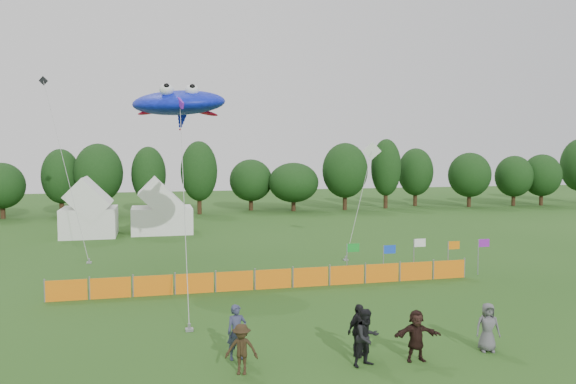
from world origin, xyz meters
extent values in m
plane|color=#234C16|center=(0.00, 0.00, 0.00)|extent=(160.00, 160.00, 0.00)
cylinder|color=#382314|center=(-21.24, 44.50, 0.96)|extent=(0.50, 0.50, 1.91)
ellipsoid|color=black|center=(-21.24, 44.50, 3.45)|extent=(4.61, 4.61, 4.30)
cylinder|color=#382314|center=(-15.73, 46.21, 1.19)|extent=(0.50, 0.50, 2.38)
ellipsoid|color=black|center=(-15.73, 46.21, 4.30)|extent=(4.09, 4.09, 5.35)
cylinder|color=#382314|center=(-11.75, 45.39, 1.29)|extent=(0.50, 0.50, 2.57)
ellipsoid|color=black|center=(-11.75, 45.39, 4.64)|extent=(5.20, 5.20, 5.79)
cylinder|color=#382314|center=(-6.44, 45.32, 1.23)|extent=(0.50, 0.50, 2.46)
ellipsoid|color=black|center=(-6.44, 45.32, 4.45)|extent=(3.78, 3.78, 5.55)
cylinder|color=#382314|center=(-0.99, 43.92, 1.33)|extent=(0.50, 0.50, 2.66)
ellipsoid|color=black|center=(-0.99, 43.92, 4.81)|extent=(4.05, 4.05, 5.99)
cylinder|color=#382314|center=(5.28, 46.53, 0.99)|extent=(0.50, 0.50, 1.98)
ellipsoid|color=black|center=(5.28, 46.53, 3.58)|extent=(5.06, 5.06, 4.46)
cylinder|color=#382314|center=(9.99, 44.56, 0.93)|extent=(0.50, 0.50, 1.86)
ellipsoid|color=black|center=(9.99, 44.56, 3.35)|extent=(5.86, 5.86, 4.18)
cylinder|color=#382314|center=(16.28, 44.38, 1.31)|extent=(0.50, 0.50, 2.62)
ellipsoid|color=black|center=(16.28, 44.38, 4.73)|extent=(5.41, 5.41, 5.89)
cylinder|color=#382314|center=(21.78, 44.99, 1.39)|extent=(0.50, 0.50, 2.78)
ellipsoid|color=black|center=(21.78, 44.99, 5.02)|extent=(3.67, 3.67, 6.26)
cylinder|color=#382314|center=(26.67, 46.88, 1.21)|extent=(0.50, 0.50, 2.42)
ellipsoid|color=black|center=(26.67, 46.88, 4.36)|extent=(4.46, 4.46, 5.44)
cylinder|color=#382314|center=(32.69, 44.13, 1.12)|extent=(0.50, 0.50, 2.24)
ellipsoid|color=black|center=(32.69, 44.13, 4.04)|extent=(5.26, 5.26, 5.03)
cylinder|color=#382314|center=(39.09, 44.15, 1.05)|extent=(0.50, 0.50, 2.10)
ellipsoid|color=black|center=(39.09, 44.15, 3.80)|extent=(4.74, 4.74, 4.73)
cylinder|color=#382314|center=(42.84, 43.69, 1.08)|extent=(0.50, 0.50, 2.16)
ellipsoid|color=black|center=(42.84, 43.69, 3.91)|extent=(4.88, 4.88, 4.87)
cube|color=white|center=(-11.16, 29.87, 1.19)|extent=(4.33, 4.33, 2.38)
cube|color=white|center=(-5.29, 30.39, 1.11)|extent=(5.06, 4.05, 2.23)
cube|color=orange|center=(-10.08, 8.92, 0.50)|extent=(1.90, 0.06, 1.00)
cube|color=orange|center=(-8.08, 8.92, 0.50)|extent=(1.90, 0.06, 1.00)
cube|color=orange|center=(-6.08, 8.92, 0.50)|extent=(1.90, 0.06, 1.00)
cube|color=orange|center=(-4.08, 8.92, 0.50)|extent=(1.90, 0.06, 1.00)
cube|color=orange|center=(-2.08, 8.92, 0.50)|extent=(1.90, 0.06, 1.00)
cube|color=orange|center=(-0.08, 8.92, 0.50)|extent=(1.90, 0.06, 1.00)
cube|color=orange|center=(1.92, 8.92, 0.50)|extent=(1.90, 0.06, 1.00)
cube|color=orange|center=(3.92, 8.92, 0.50)|extent=(1.90, 0.06, 1.00)
cube|color=orange|center=(5.92, 8.92, 0.50)|extent=(1.90, 0.06, 1.00)
cube|color=orange|center=(7.92, 8.92, 0.50)|extent=(1.90, 0.06, 1.00)
cube|color=orange|center=(9.92, 8.92, 0.50)|extent=(1.90, 0.06, 1.00)
cylinder|color=gray|center=(4.00, 9.15, 1.07)|extent=(0.06, 0.06, 2.13)
cube|color=#148C26|center=(4.35, 9.15, 1.91)|extent=(0.70, 0.02, 0.45)
cylinder|color=gray|center=(6.00, 8.93, 1.00)|extent=(0.06, 0.06, 2.00)
cube|color=blue|center=(6.35, 8.93, 1.77)|extent=(0.70, 0.02, 0.45)
cylinder|color=gray|center=(8.00, 9.37, 1.10)|extent=(0.06, 0.06, 2.21)
cube|color=white|center=(8.35, 9.37, 1.98)|extent=(0.70, 0.02, 0.45)
cylinder|color=gray|center=(10.00, 9.19, 1.01)|extent=(0.06, 0.06, 2.02)
cube|color=orange|center=(10.35, 9.19, 1.79)|extent=(0.70, 0.02, 0.45)
cylinder|color=gray|center=(12.00, 9.36, 1.02)|extent=(0.06, 0.06, 2.04)
cube|color=purple|center=(12.35, 9.36, 1.82)|extent=(0.70, 0.02, 0.45)
imported|color=#313451|center=(-3.33, -0.34, 0.94)|extent=(0.74, 0.54, 1.88)
imported|color=black|center=(0.75, -1.94, 0.95)|extent=(1.09, 0.95, 1.91)
imported|color=black|center=(-3.37, -1.65, 0.81)|extent=(1.18, 0.88, 1.62)
imported|color=black|center=(0.80, -1.03, 0.91)|extent=(1.14, 0.94, 1.82)
imported|color=#545358|center=(5.41, -1.66, 0.86)|extent=(0.96, 0.75, 1.73)
imported|color=black|center=(2.53, -1.93, 0.87)|extent=(1.67, 0.70, 1.75)
ellipsoid|color=#1022EA|center=(-4.49, 14.30, 9.84)|extent=(6.97, 6.50, 1.95)
sphere|color=white|center=(-5.19, 13.09, 10.45)|extent=(0.78, 0.78, 0.78)
sphere|color=white|center=(-3.80, 13.09, 10.45)|extent=(0.78, 0.78, 0.78)
ellipsoid|color=red|center=(-5.98, 14.48, 9.33)|extent=(1.64, 0.72, 0.26)
ellipsoid|color=red|center=(-3.01, 14.48, 9.33)|extent=(1.64, 0.72, 0.26)
cube|color=purple|center=(-4.49, 12.16, 9.66)|extent=(0.37, 0.96, 0.70)
cylinder|color=#A5A5A5|center=(-4.60, 7.76, 4.77)|extent=(0.25, 9.41, 9.56)
cube|color=gray|center=(-4.71, 3.06, 0.05)|extent=(0.30, 0.30, 0.10)
cube|color=white|center=(9.13, 18.43, 7.07)|extent=(1.32, 0.36, 1.32)
cylinder|color=#A5A5A5|center=(7.57, 16.72, 3.53)|extent=(3.17, 3.47, 7.08)
cube|color=gray|center=(6.00, 15.00, 0.05)|extent=(0.30, 0.30, 0.10)
cube|color=black|center=(-14.21, 28.85, 12.55)|extent=(0.74, 0.22, 0.74)
cylinder|color=#A5A5A5|center=(-12.11, 23.42, 6.27)|extent=(4.25, 10.88, 12.57)
cube|color=gray|center=(-10.00, 18.00, 0.05)|extent=(0.30, 0.30, 0.10)
camera|label=1|loc=(-6.01, -18.86, 7.10)|focal=35.00mm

